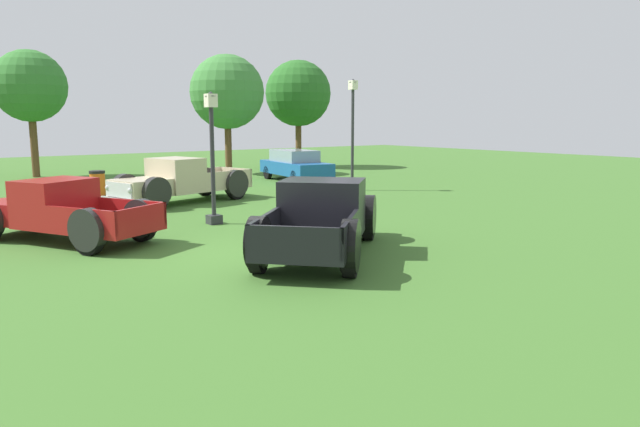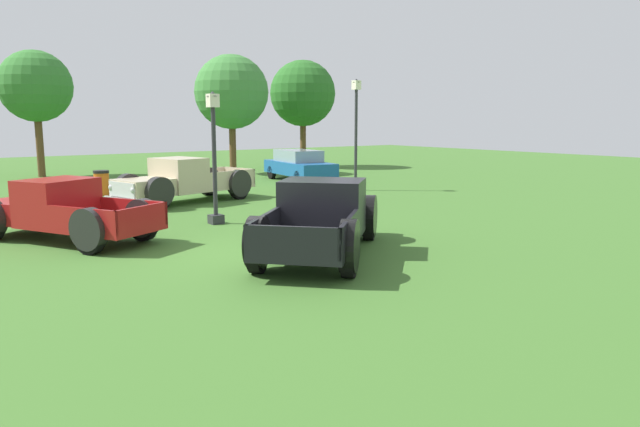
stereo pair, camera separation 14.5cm
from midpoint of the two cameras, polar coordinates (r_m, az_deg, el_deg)
The scene contains 11 objects.
ground_plane at distance 12.79m, azimuth -4.63°, elevation -3.94°, with size 80.00×80.00×0.00m, color #3D6B28.
pickup_truck_foreground at distance 12.90m, azimuth 0.64°, elevation -0.36°, with size 5.03×4.91×1.59m.
pickup_truck_behind_left at distance 20.94m, azimuth -13.45°, elevation 3.01°, with size 5.44×3.11×1.57m.
pickup_truck_behind_right at distance 15.47m, azimuth -23.95°, elevation 0.23°, with size 3.78×5.07×1.48m.
sedan_distant_a at distance 27.98m, azimuth -1.89°, elevation 4.75°, with size 2.30×4.54×1.46m.
lamp_post_near at distance 24.09m, azimuth 3.68°, elevation 7.83°, with size 0.36×0.36×4.50m.
lamp_post_far at distance 16.47m, azimuth -9.97°, elevation 5.59°, with size 0.36×0.36×3.64m.
trash_can at distance 24.13m, azimuth -20.26°, elevation 2.82°, with size 0.59×0.59×0.95m.
oak_tree_east at distance 36.17m, azimuth -1.56°, elevation 11.55°, with size 3.95×3.95×6.43m.
oak_tree_west at distance 33.11m, azimuth -25.77°, elevation 11.02°, with size 3.55×3.55×6.31m.
oak_tree_center at distance 31.98m, azimuth -8.45°, elevation 11.56°, with size 3.90×3.90×6.28m.
Camera 2 is at (-6.35, -10.73, 2.88)m, focal length 32.99 mm.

